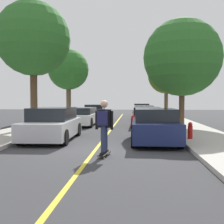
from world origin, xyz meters
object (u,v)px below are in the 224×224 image
street_tree_left_near (68,70)px  street_tree_left_nearest (33,39)px  street_tree_right_nearest (182,58)px  street_tree_right_near (166,75)px  parked_car_right_near (147,117)px  parked_car_right_farthest (141,110)px  parked_car_left_far (95,112)px  skateboarder (104,123)px  fire_hydrant (190,131)px  parked_car_left_near (82,116)px  skateboard (104,154)px  parked_car_left_nearest (53,124)px  parked_car_right_nearest (155,126)px  parked_car_right_far (143,113)px

street_tree_left_near → street_tree_left_nearest: bearing=-90.0°
street_tree_right_nearest → street_tree_right_near: (0.00, 7.96, -0.37)m
parked_car_right_near → street_tree_right_near: size_ratio=0.79×
parked_car_right_farthest → street_tree_right_nearest: street_tree_right_nearest is taller
parked_car_left_far → street_tree_right_nearest: 11.11m
parked_car_left_far → parked_car_right_near: (4.44, -6.94, -0.02)m
street_tree_left_nearest → skateboarder: size_ratio=4.32×
parked_car_right_near → fire_hydrant: (1.50, -6.64, -0.17)m
parked_car_right_near → fire_hydrant: parked_car_right_near is taller
street_tree_left_near → parked_car_left_near: bearing=-65.8°
skateboard → street_tree_left_nearest: bearing=125.6°
fire_hydrant → parked_car_left_nearest: bearing=178.7°
parked_car_right_farthest → street_tree_right_near: size_ratio=0.78×
parked_car_left_nearest → fire_hydrant: (5.94, -0.14, -0.21)m
parked_car_left_near → skateboard: size_ratio=5.30×
street_tree_left_near → fire_hydrant: (8.02, -11.65, -3.90)m
parked_car_left_near → parked_car_right_nearest: parked_car_right_nearest is taller
parked_car_right_farthest → skateboard: size_ratio=5.01×
parked_car_right_farthest → street_tree_left_nearest: street_tree_left_nearest is taller
parked_car_right_far → street_tree_left_near: street_tree_left_near is taller
parked_car_right_farthest → skateboarder: skateboarder is taller
parked_car_right_farthest → street_tree_right_nearest: bearing=-80.8°
street_tree_left_near → street_tree_right_nearest: street_tree_right_nearest is taller
parked_car_right_farthest → fire_hydrant: (1.50, -18.25, -0.18)m
parked_car_left_nearest → street_tree_right_near: street_tree_right_near is taller
parked_car_left_near → skateboarder: skateboarder is taller
parked_car_left_nearest → street_tree_left_nearest: 5.94m
street_tree_right_nearest → street_tree_right_near: 7.96m
parked_car_left_near → fire_hydrant: 9.21m
parked_car_right_near → parked_car_left_near: bearing=174.9°
parked_car_right_nearest → skateboarder: (-1.79, -2.90, 0.35)m
parked_car_right_near → parked_car_right_far: parked_car_right_near is taller
parked_car_right_farthest → skateboarder: 21.54m
parked_car_left_near → skateboarder: (2.65, -10.25, 0.42)m
parked_car_left_near → street_tree_right_nearest: street_tree_right_nearest is taller
parked_car_left_nearest → fire_hydrant: 5.95m
skateboarder → street_tree_left_nearest: bearing=125.5°
parked_car_right_near → fire_hydrant: size_ratio=6.25×
skateboard → parked_car_left_nearest: bearing=128.6°
parked_car_right_nearest → parked_car_right_near: size_ratio=0.92×
parked_car_right_near → street_tree_right_near: 7.75m
skateboard → parked_car_right_farthest: bearing=85.2°
parked_car_right_far → skateboard: (-1.79, -15.50, -0.56)m
skateboarder → parked_car_left_far: bearing=99.0°
fire_hydrant → skateboard: bearing=-135.9°
parked_car_left_nearest → street_tree_right_nearest: street_tree_right_nearest is taller
parked_car_right_nearest → street_tree_left_nearest: 8.76m
parked_car_left_far → parked_car_right_nearest: 14.60m
parked_car_right_far → fire_hydrant: 12.41m
street_tree_right_nearest → skateboarder: (-3.87, -8.59, -3.31)m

